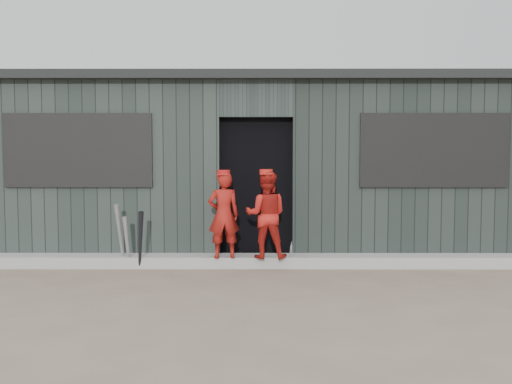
{
  "coord_description": "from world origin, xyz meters",
  "views": [
    {
      "loc": [
        0.02,
        -5.71,
        1.52
      ],
      "look_at": [
        0.0,
        1.8,
        1.0
      ],
      "focal_mm": 40.0,
      "sensor_mm": 36.0,
      "label": 1
    }
  ],
  "objects_px": {
    "bat_right": "(140,240)",
    "dugout": "(256,167)",
    "bat_left": "(120,235)",
    "player_grey_back": "(305,218)",
    "player_red_right": "(266,215)",
    "bat_mid": "(127,243)",
    "player_red_left": "(224,215)"
  },
  "relations": [
    {
      "from": "bat_mid",
      "to": "player_red_right",
      "type": "relative_size",
      "value": 0.62
    },
    {
      "from": "bat_right",
      "to": "dugout",
      "type": "bearing_deg",
      "value": 51.91
    },
    {
      "from": "bat_left",
      "to": "dugout",
      "type": "relative_size",
      "value": 0.1
    },
    {
      "from": "bat_right",
      "to": "bat_left",
      "type": "bearing_deg",
      "value": 154.29
    },
    {
      "from": "bat_right",
      "to": "dugout",
      "type": "height_order",
      "value": "dugout"
    },
    {
      "from": "player_red_right",
      "to": "dugout",
      "type": "relative_size",
      "value": 0.14
    },
    {
      "from": "bat_mid",
      "to": "dugout",
      "type": "bearing_deg",
      "value": 47.85
    },
    {
      "from": "player_red_left",
      "to": "player_red_right",
      "type": "bearing_deg",
      "value": 169.52
    },
    {
      "from": "player_red_right",
      "to": "player_grey_back",
      "type": "distance_m",
      "value": 0.79
    },
    {
      "from": "player_red_right",
      "to": "player_grey_back",
      "type": "height_order",
      "value": "player_red_right"
    },
    {
      "from": "player_red_right",
      "to": "bat_right",
      "type": "bearing_deg",
      "value": 6.46
    },
    {
      "from": "bat_mid",
      "to": "player_grey_back",
      "type": "bearing_deg",
      "value": 13.3
    },
    {
      "from": "player_red_left",
      "to": "player_grey_back",
      "type": "height_order",
      "value": "player_red_left"
    },
    {
      "from": "bat_left",
      "to": "player_red_left",
      "type": "distance_m",
      "value": 1.4
    },
    {
      "from": "player_red_left",
      "to": "bat_left",
      "type": "bearing_deg",
      "value": -14.05
    },
    {
      "from": "bat_left",
      "to": "player_red_right",
      "type": "xyz_separation_m",
      "value": [
        1.92,
        -0.09,
        0.29
      ]
    },
    {
      "from": "bat_right",
      "to": "dugout",
      "type": "distance_m",
      "value": 2.59
    },
    {
      "from": "bat_left",
      "to": "dugout",
      "type": "distance_m",
      "value": 2.66
    },
    {
      "from": "player_grey_back",
      "to": "dugout",
      "type": "bearing_deg",
      "value": -66.36
    },
    {
      "from": "bat_left",
      "to": "bat_mid",
      "type": "height_order",
      "value": "bat_left"
    },
    {
      "from": "bat_right",
      "to": "dugout",
      "type": "xyz_separation_m",
      "value": [
        1.5,
        1.91,
        0.9
      ]
    },
    {
      "from": "bat_mid",
      "to": "bat_left",
      "type": "bearing_deg",
      "value": 141.59
    },
    {
      "from": "bat_mid",
      "to": "bat_right",
      "type": "bearing_deg",
      "value": -16.45
    },
    {
      "from": "player_red_right",
      "to": "player_red_left",
      "type": "bearing_deg",
      "value": 4.55
    },
    {
      "from": "dugout",
      "to": "player_red_left",
      "type": "bearing_deg",
      "value": -102.72
    },
    {
      "from": "player_red_right",
      "to": "bat_mid",
      "type": "bearing_deg",
      "value": 4.58
    },
    {
      "from": "player_red_left",
      "to": "bat_right",
      "type": "bearing_deg",
      "value": -7.6
    },
    {
      "from": "bat_mid",
      "to": "dugout",
      "type": "xyz_separation_m",
      "value": [
        1.68,
        1.86,
        0.94
      ]
    },
    {
      "from": "bat_right",
      "to": "player_red_left",
      "type": "bearing_deg",
      "value": 2.66
    },
    {
      "from": "bat_left",
      "to": "player_red_left",
      "type": "height_order",
      "value": "player_red_left"
    },
    {
      "from": "bat_left",
      "to": "player_red_right",
      "type": "distance_m",
      "value": 1.94
    },
    {
      "from": "bat_left",
      "to": "player_grey_back",
      "type": "xyz_separation_m",
      "value": [
        2.47,
        0.47,
        0.18
      ]
    }
  ]
}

